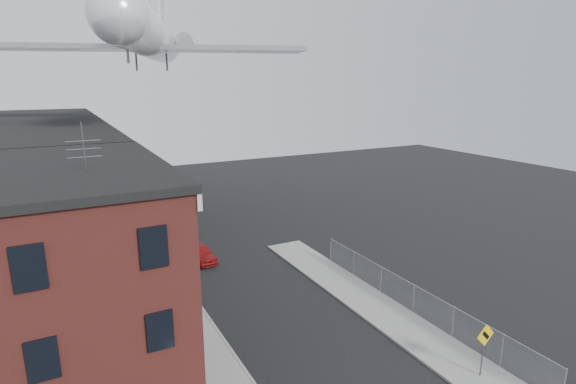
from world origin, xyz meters
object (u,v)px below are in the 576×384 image
Objects in this scene: warning_sign at (484,342)px; airplane at (149,36)px; utility_pole at (149,212)px; car_near at (201,253)px; car_far at (144,214)px; street_tree at (131,197)px; car_mid at (172,231)px.

warning_sign is 0.09× the size of airplane.
utility_pole is 0.30× the size of airplane.
car_near is 19.78m from airplane.
utility_pole is 2.36× the size of car_near.
car_near is at bearing -86.77° from airplane.
car_far is 17.01m from airplane.
utility_pole is at bearing -91.89° from street_tree.
car_mid is 17.30m from airplane.
airplane reaches higher than car_mid.
car_near reaches higher than car_mid.
street_tree is at bearing 88.11° from utility_pole.
utility_pole is 14.64m from car_far.
car_mid is at bearing 107.03° from warning_sign.
utility_pole reaches higher than car_far.
warning_sign is 27.45m from car_mid.
car_near is at bearing -81.30° from car_mid.
car_near reaches higher than car_far.
car_far is at bearing 67.25° from street_tree.
car_far is (1.67, 3.99, -2.86)m from street_tree.
street_tree is 14.29m from airplane.
utility_pole reaches higher than street_tree.
car_mid is at bearing -79.37° from car_far.
car_far is (-1.17, 6.72, 0.00)m from car_mid.
warning_sign is 34.22m from car_far.
street_tree is 10.12m from car_near.
car_mid is 6.82m from car_far.
street_tree is 5.18m from car_far.
warning_sign is 0.31× the size of utility_pole.
car_mid is (3.17, 7.19, -4.08)m from utility_pole.
warning_sign is 0.54× the size of street_tree.
airplane is (0.04, 4.19, 16.78)m from car_mid.
warning_sign is 21.23m from car_near.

